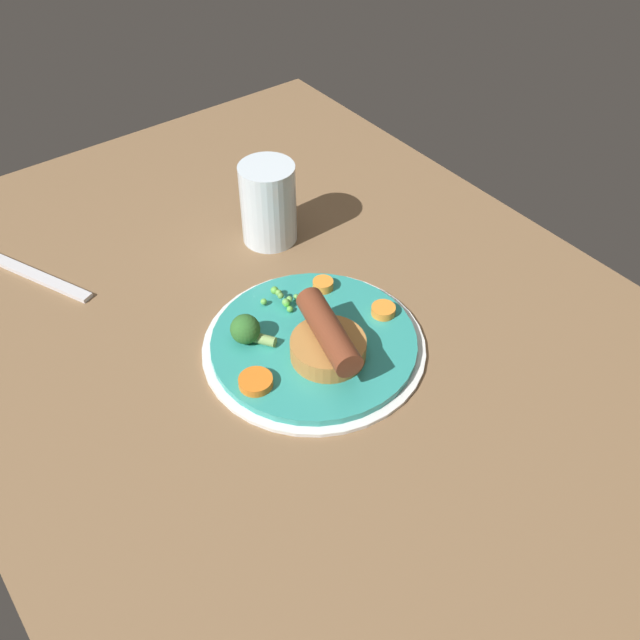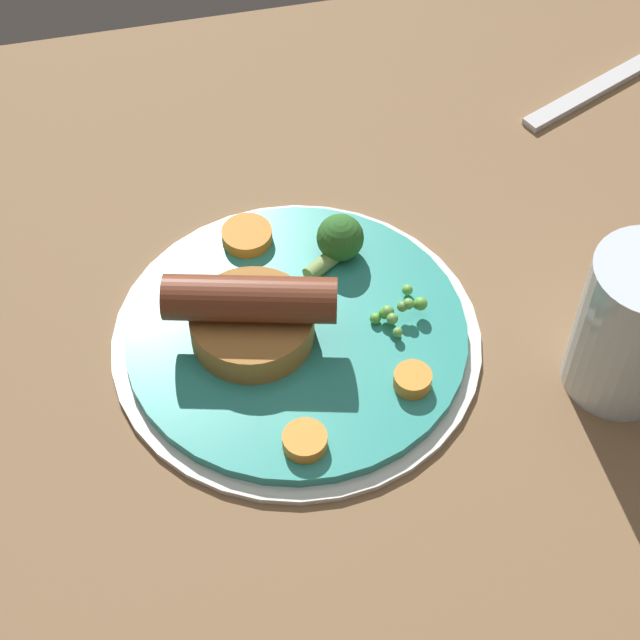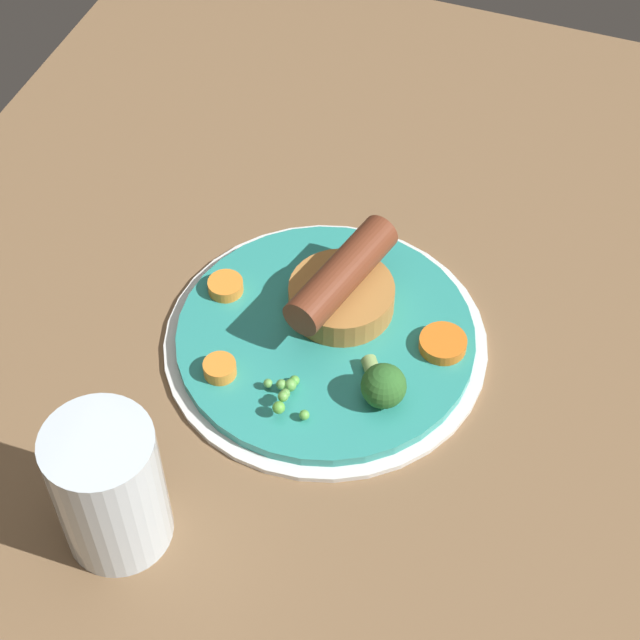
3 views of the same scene
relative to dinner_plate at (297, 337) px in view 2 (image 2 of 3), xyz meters
The scene contains 10 objects.
dining_table 5.18cm from the dinner_plate, behind, with size 110.00×80.00×3.00cm, color brown.
dinner_plate is the anchor object (origin of this frame).
sausage_pudding 4.42cm from the dinner_plate, ahead, with size 12.21×8.70×5.61cm.
pea_pile 7.52cm from the dinner_plate, behind, with size 4.19×4.41×1.79cm.
broccoli_floret_near 8.31cm from the dinner_plate, 127.77° to the right, with size 5.32×4.42×3.53cm.
carrot_slice_0 9.63cm from the dinner_plate, 81.13° to the left, with size 2.96×2.96×1.06cm, color orange.
carrot_slice_1 9.57cm from the dinner_plate, 78.99° to the right, with size 3.82×3.82×1.01cm, color orange.
carrot_slice_2 9.35cm from the dinner_plate, 136.22° to the left, with size 2.61×2.61×1.20cm, color orange.
fork 38.77cm from the dinner_plate, 146.31° to the right, with size 18.00×1.60×0.60cm, color silver.
drinking_glass 23.14cm from the dinner_plate, 159.24° to the left, with size 7.60×7.60×11.44cm, color silver.
Camera 2 is at (13.50, 45.01, 64.18)cm, focal length 60.00 mm.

